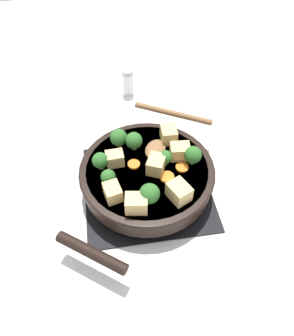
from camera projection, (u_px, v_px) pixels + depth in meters
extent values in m
plane|color=silver|center=(147.00, 188.00, 0.83)|extent=(2.40, 2.40, 0.00)
cube|color=black|center=(147.00, 187.00, 0.82)|extent=(0.31, 0.31, 0.01)
torus|color=black|center=(147.00, 183.00, 0.81)|extent=(0.24, 0.24, 0.01)
cube|color=black|center=(147.00, 183.00, 0.81)|extent=(0.01, 0.23, 0.01)
cube|color=black|center=(147.00, 183.00, 0.81)|extent=(0.23, 0.01, 0.01)
cylinder|color=black|center=(147.00, 175.00, 0.79)|extent=(0.31, 0.31, 0.05)
cylinder|color=#5B3316|center=(147.00, 174.00, 0.79)|extent=(0.29, 0.29, 0.04)
torus|color=black|center=(147.00, 169.00, 0.77)|extent=(0.32, 0.32, 0.01)
cylinder|color=black|center=(91.00, 253.00, 0.64)|extent=(0.11, 0.14, 0.02)
ellipsoid|color=brown|center=(155.00, 149.00, 0.80)|extent=(0.08, 0.08, 0.01)
cylinder|color=brown|center=(173.00, 113.00, 0.89)|extent=(0.12, 0.20, 0.02)
cube|color=#DBB770|center=(156.00, 165.00, 0.75)|extent=(0.06, 0.05, 0.04)
cube|color=#DBB770|center=(115.00, 159.00, 0.77)|extent=(0.04, 0.04, 0.03)
cube|color=#DBB770|center=(180.00, 151.00, 0.78)|extent=(0.04, 0.05, 0.04)
cube|color=#DBB770|center=(179.00, 192.00, 0.70)|extent=(0.06, 0.06, 0.04)
cube|color=#DBB770|center=(136.00, 203.00, 0.68)|extent=(0.04, 0.05, 0.04)
cube|color=#DBB770|center=(113.00, 192.00, 0.70)|extent=(0.05, 0.04, 0.03)
cube|color=#DBB770|center=(169.00, 134.00, 0.82)|extent=(0.05, 0.04, 0.04)
cylinder|color=#709956|center=(109.00, 182.00, 0.74)|extent=(0.01, 0.01, 0.01)
sphere|color=#2D6628|center=(108.00, 177.00, 0.72)|extent=(0.03, 0.03, 0.03)
cylinder|color=#709956|center=(165.00, 162.00, 0.77)|extent=(0.01, 0.01, 0.01)
sphere|color=#2D6628|center=(165.00, 157.00, 0.76)|extent=(0.03, 0.03, 0.03)
cylinder|color=#709956|center=(149.00, 200.00, 0.70)|extent=(0.01, 0.01, 0.01)
sphere|color=#2D6628|center=(150.00, 194.00, 0.69)|extent=(0.04, 0.04, 0.04)
cylinder|color=#709956|center=(134.00, 147.00, 0.81)|extent=(0.01, 0.01, 0.01)
sphere|color=#2D6628|center=(134.00, 141.00, 0.79)|extent=(0.04, 0.04, 0.04)
cylinder|color=#709956|center=(119.00, 144.00, 0.81)|extent=(0.01, 0.01, 0.01)
sphere|color=#2D6628|center=(119.00, 137.00, 0.80)|extent=(0.04, 0.04, 0.04)
cylinder|color=#709956|center=(101.00, 166.00, 0.77)|extent=(0.01, 0.01, 0.01)
sphere|color=#2D6628|center=(100.00, 160.00, 0.75)|extent=(0.04, 0.04, 0.04)
cylinder|color=#709956|center=(192.00, 160.00, 0.78)|extent=(0.01, 0.01, 0.01)
sphere|color=#2D6628|center=(193.00, 154.00, 0.76)|extent=(0.04, 0.04, 0.04)
cylinder|color=orange|center=(167.00, 177.00, 0.75)|extent=(0.03, 0.03, 0.01)
cylinder|color=orange|center=(182.00, 167.00, 0.77)|extent=(0.03, 0.03, 0.01)
cylinder|color=orange|center=(134.00, 164.00, 0.77)|extent=(0.03, 0.03, 0.01)
cylinder|color=white|center=(128.00, 84.00, 1.05)|extent=(0.04, 0.04, 0.07)
cylinder|color=#B7B7BC|center=(127.00, 72.00, 1.02)|extent=(0.03, 0.03, 0.01)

